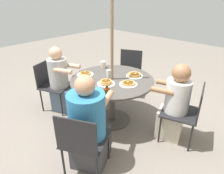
{
  "coord_description": "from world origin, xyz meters",
  "views": [
    {
      "loc": [
        1.95,
        1.82,
        1.89
      ],
      "look_at": [
        0.0,
        0.0,
        0.58
      ],
      "focal_mm": 32.0,
      "sensor_mm": 36.0,
      "label": 1
    }
  ],
  "objects_px": {
    "patio_chair_south": "(129,69)",
    "patio_chair_east": "(187,110)",
    "pancake_plate_e": "(106,83)",
    "syrup_bottle": "(107,92)",
    "diner_east": "(174,106)",
    "coffee_cup": "(103,65)",
    "drinking_glass_a": "(109,74)",
    "diner_west": "(60,82)",
    "patio_table": "(112,87)",
    "pancake_plate_a": "(135,75)",
    "patio_chair_west": "(52,82)",
    "pancake_plate_d": "(87,87)",
    "patio_chair_north": "(82,140)",
    "pancake_plate_c": "(85,74)",
    "diner_north": "(89,127)",
    "pancake_plate_b": "(128,84)"
  },
  "relations": [
    {
      "from": "pancake_plate_a",
      "to": "pancake_plate_e",
      "type": "height_order",
      "value": "pancake_plate_e"
    },
    {
      "from": "pancake_plate_d",
      "to": "pancake_plate_e",
      "type": "distance_m",
      "value": 0.28
    },
    {
      "from": "pancake_plate_c",
      "to": "diner_west",
      "type": "bearing_deg",
      "value": -68.64
    },
    {
      "from": "patio_chair_west",
      "to": "patio_chair_east",
      "type": "bearing_deg",
      "value": 87.48
    },
    {
      "from": "patio_chair_east",
      "to": "pancake_plate_a",
      "type": "distance_m",
      "value": 0.89
    },
    {
      "from": "patio_chair_south",
      "to": "drinking_glass_a",
      "type": "xyz_separation_m",
      "value": [
        0.97,
        0.37,
        0.29
      ]
    },
    {
      "from": "patio_chair_south",
      "to": "pancake_plate_e",
      "type": "relative_size",
      "value": 3.28
    },
    {
      "from": "pancake_plate_c",
      "to": "pancake_plate_b",
      "type": "bearing_deg",
      "value": 104.19
    },
    {
      "from": "pancake_plate_c",
      "to": "diner_east",
      "type": "bearing_deg",
      "value": 108.54
    },
    {
      "from": "patio_chair_north",
      "to": "drinking_glass_a",
      "type": "bearing_deg",
      "value": 93.48
    },
    {
      "from": "pancake_plate_a",
      "to": "pancake_plate_c",
      "type": "bearing_deg",
      "value": -51.72
    },
    {
      "from": "patio_chair_east",
      "to": "pancake_plate_a",
      "type": "height_order",
      "value": "patio_chair_east"
    },
    {
      "from": "pancake_plate_e",
      "to": "syrup_bottle",
      "type": "bearing_deg",
      "value": 46.23
    },
    {
      "from": "diner_east",
      "to": "coffee_cup",
      "type": "height_order",
      "value": "diner_east"
    },
    {
      "from": "coffee_cup",
      "to": "patio_chair_south",
      "type": "bearing_deg",
      "value": -177.33
    },
    {
      "from": "pancake_plate_e",
      "to": "diner_north",
      "type": "bearing_deg",
      "value": 28.58
    },
    {
      "from": "pancake_plate_d",
      "to": "diner_north",
      "type": "bearing_deg",
      "value": 50.47
    },
    {
      "from": "patio_chair_north",
      "to": "patio_chair_south",
      "type": "height_order",
      "value": "same"
    },
    {
      "from": "pancake_plate_e",
      "to": "diner_west",
      "type": "bearing_deg",
      "value": -80.57
    },
    {
      "from": "patio_chair_north",
      "to": "patio_chair_east",
      "type": "xyz_separation_m",
      "value": [
        -1.29,
        0.56,
        0.0
      ]
    },
    {
      "from": "patio_chair_west",
      "to": "pancake_plate_a",
      "type": "xyz_separation_m",
      "value": [
        -0.7,
        1.2,
        0.25
      ]
    },
    {
      "from": "patio_chair_west",
      "to": "pancake_plate_b",
      "type": "height_order",
      "value": "patio_chair_west"
    },
    {
      "from": "patio_chair_east",
      "to": "coffee_cup",
      "type": "xyz_separation_m",
      "value": [
        0.07,
        -1.46,
        0.29
      ]
    },
    {
      "from": "pancake_plate_a",
      "to": "drinking_glass_a",
      "type": "distance_m",
      "value": 0.39
    },
    {
      "from": "diner_west",
      "to": "drinking_glass_a",
      "type": "bearing_deg",
      "value": 93.65
    },
    {
      "from": "coffee_cup",
      "to": "drinking_glass_a",
      "type": "distance_m",
      "value": 0.4
    },
    {
      "from": "diner_east",
      "to": "pancake_plate_e",
      "type": "relative_size",
      "value": 4.33
    },
    {
      "from": "diner_west",
      "to": "syrup_bottle",
      "type": "bearing_deg",
      "value": 64.56
    },
    {
      "from": "patio_chair_east",
      "to": "drinking_glass_a",
      "type": "distance_m",
      "value": 1.2
    },
    {
      "from": "pancake_plate_b",
      "to": "syrup_bottle",
      "type": "bearing_deg",
      "value": 0.7
    },
    {
      "from": "diner_east",
      "to": "pancake_plate_e",
      "type": "xyz_separation_m",
      "value": [
        0.45,
        -0.81,
        0.23
      ]
    },
    {
      "from": "diner_west",
      "to": "patio_chair_north",
      "type": "bearing_deg",
      "value": 42.87
    },
    {
      "from": "pancake_plate_b",
      "to": "syrup_bottle",
      "type": "relative_size",
      "value": 1.8
    },
    {
      "from": "patio_chair_east",
      "to": "pancake_plate_c",
      "type": "bearing_deg",
      "value": 91.59
    },
    {
      "from": "syrup_bottle",
      "to": "pancake_plate_d",
      "type": "bearing_deg",
      "value": -82.95
    },
    {
      "from": "patio_table",
      "to": "pancake_plate_e",
      "type": "xyz_separation_m",
      "value": [
        0.19,
        0.06,
        0.15
      ]
    },
    {
      "from": "syrup_bottle",
      "to": "drinking_glass_a",
      "type": "distance_m",
      "value": 0.59
    },
    {
      "from": "patio_chair_west",
      "to": "pancake_plate_d",
      "type": "xyz_separation_m",
      "value": [
        0.05,
        0.98,
        0.25
      ]
    },
    {
      "from": "patio_table",
      "to": "pancake_plate_a",
      "type": "distance_m",
      "value": 0.38
    },
    {
      "from": "patio_table",
      "to": "pancake_plate_c",
      "type": "height_order",
      "value": "pancake_plate_c"
    },
    {
      "from": "pancake_plate_a",
      "to": "pancake_plate_e",
      "type": "bearing_deg",
      "value": -13.77
    },
    {
      "from": "pancake_plate_d",
      "to": "drinking_glass_a",
      "type": "xyz_separation_m",
      "value": [
        -0.48,
        -0.06,
        0.04
      ]
    },
    {
      "from": "diner_north",
      "to": "pancake_plate_c",
      "type": "xyz_separation_m",
      "value": [
        -0.65,
        -0.81,
        0.22
      ]
    },
    {
      "from": "patio_table",
      "to": "patio_chair_north",
      "type": "height_order",
      "value": "patio_chair_north"
    },
    {
      "from": "pancake_plate_a",
      "to": "pancake_plate_b",
      "type": "bearing_deg",
      "value": 21.0
    },
    {
      "from": "patio_chair_south",
      "to": "pancake_plate_b",
      "type": "relative_size",
      "value": 3.28
    },
    {
      "from": "patio_chair_south",
      "to": "pancake_plate_e",
      "type": "bearing_deg",
      "value": 89.11
    },
    {
      "from": "patio_chair_north",
      "to": "patio_chair_south",
      "type": "xyz_separation_m",
      "value": [
        -1.96,
        -0.94,
        0.0
      ]
    },
    {
      "from": "patio_chair_south",
      "to": "patio_chair_east",
      "type": "bearing_deg",
      "value": 131.0
    },
    {
      "from": "patio_chair_east",
      "to": "syrup_bottle",
      "type": "relative_size",
      "value": 5.91
    }
  ]
}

